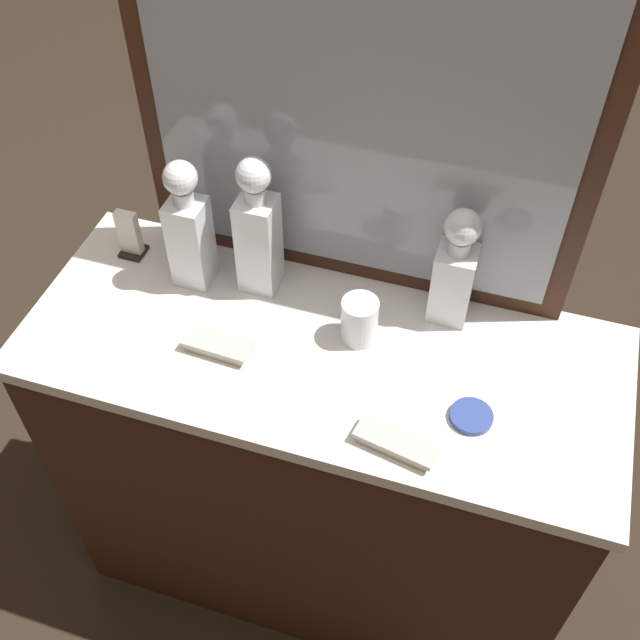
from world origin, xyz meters
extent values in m
plane|color=#2D2319|center=(0.00, 0.00, 0.00)|extent=(6.00, 6.00, 0.00)
cube|color=#381E11|center=(0.00, 0.00, 0.44)|extent=(1.13, 0.46, 0.87)
cube|color=silver|center=(0.00, 0.00, 0.89)|extent=(1.16, 0.47, 0.03)
cube|color=#381E11|center=(0.00, 0.22, 1.26)|extent=(0.85, 0.03, 0.72)
cube|color=gray|center=(0.00, 0.21, 1.26)|extent=(0.77, 0.01, 0.64)
cube|color=white|center=(0.21, 0.16, 0.98)|extent=(0.08, 0.08, 0.16)
cube|color=brown|center=(0.21, 0.16, 0.97)|extent=(0.06, 0.06, 0.13)
cylinder|color=white|center=(0.21, 0.16, 1.08)|extent=(0.04, 0.04, 0.03)
sphere|color=white|center=(0.21, 0.16, 1.13)|extent=(0.07, 0.07, 0.07)
cube|color=white|center=(-0.17, 0.13, 1.01)|extent=(0.07, 0.07, 0.21)
cube|color=brown|center=(-0.17, 0.13, 0.98)|extent=(0.06, 0.06, 0.15)
cylinder|color=white|center=(-0.17, 0.13, 1.13)|extent=(0.04, 0.04, 0.03)
sphere|color=white|center=(-0.17, 0.13, 1.18)|extent=(0.07, 0.07, 0.07)
cube|color=white|center=(-0.30, 0.10, 1.00)|extent=(0.07, 0.07, 0.20)
cube|color=brown|center=(-0.30, 0.10, 0.97)|extent=(0.06, 0.06, 0.13)
cylinder|color=white|center=(-0.30, 0.10, 1.11)|extent=(0.04, 0.04, 0.03)
sphere|color=white|center=(-0.30, 0.10, 1.16)|extent=(0.07, 0.07, 0.07)
cylinder|color=white|center=(0.06, 0.05, 0.95)|extent=(0.07, 0.07, 0.09)
cylinder|color=silver|center=(0.06, 0.05, 0.91)|extent=(0.07, 0.07, 0.01)
cube|color=#B7A88C|center=(-0.18, -0.06, 0.91)|extent=(0.12, 0.05, 0.01)
cube|color=#B7B5AD|center=(-0.18, -0.06, 0.92)|extent=(0.13, 0.06, 0.01)
cube|color=#B7A88C|center=(0.19, -0.17, 0.91)|extent=(0.14, 0.07, 0.01)
cube|color=#B7B5AD|center=(0.19, -0.17, 0.92)|extent=(0.15, 0.08, 0.01)
cylinder|color=#33478C|center=(0.30, -0.07, 0.91)|extent=(0.08, 0.08, 0.01)
cube|color=black|center=(-0.46, 0.13, 0.91)|extent=(0.05, 0.05, 0.01)
cube|color=white|center=(-0.46, 0.13, 0.96)|extent=(0.05, 0.02, 0.11)
camera|label=1|loc=(0.28, -0.90, 2.02)|focal=43.03mm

